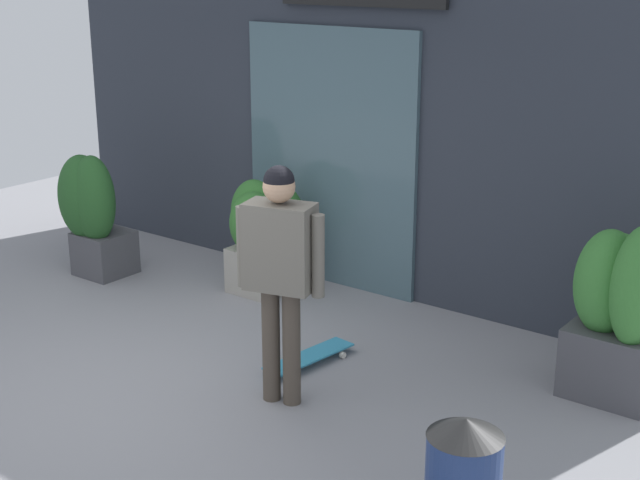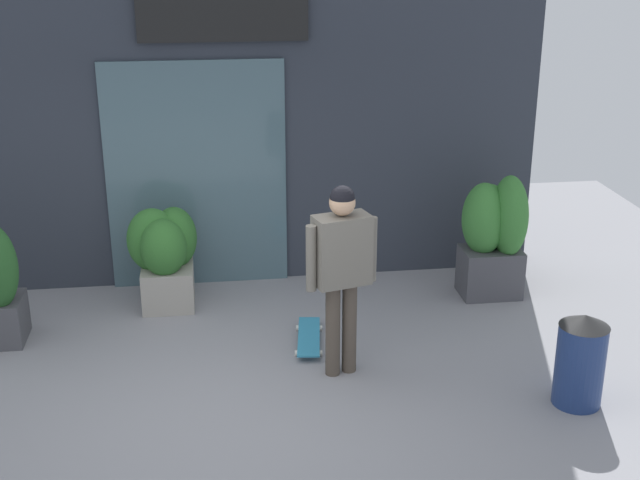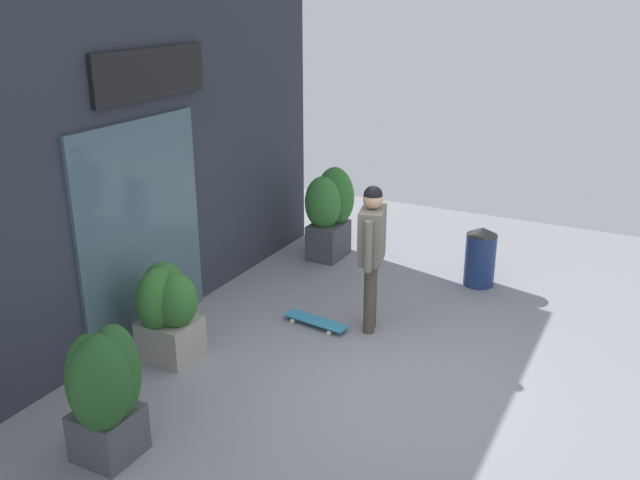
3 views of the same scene
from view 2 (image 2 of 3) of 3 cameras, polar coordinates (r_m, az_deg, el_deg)
name	(u,v)px [view 2 (image 2 of 3)]	position (r m, az deg, el deg)	size (l,w,h in m)	color
ground_plane	(225,410)	(7.24, -6.40, -11.24)	(12.00, 12.00, 0.00)	gray
building_facade	(210,111)	(9.26, -7.41, 8.55)	(7.19, 0.31, 3.86)	#2D333D
skateboarder	(342,260)	(7.29, 1.47, -1.37)	(0.64, 0.38, 1.75)	#4C4238
skateboard	(309,337)	(8.22, -0.75, -6.51)	(0.33, 0.85, 0.08)	teal
planter_box_left	(165,252)	(8.95, -10.33, -0.81)	(0.72, 0.71, 1.07)	gray
planter_box_right	(493,229)	(9.22, 11.50, 0.70)	(0.66, 0.64, 1.34)	#47474C
trash_bin	(580,359)	(7.41, 17.06, -7.66)	(0.41, 0.41, 0.82)	navy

